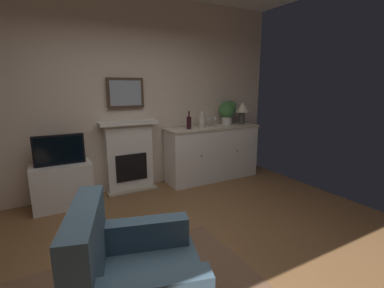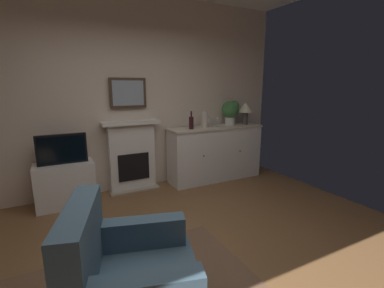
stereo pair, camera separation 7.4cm
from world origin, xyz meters
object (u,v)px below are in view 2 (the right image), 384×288
Objects in this scene: sideboard_cabinet at (215,153)px; table_lamp at (245,109)px; potted_plant_small at (231,111)px; vase_decorative at (205,120)px; tv_cabinet at (66,184)px; framed_picture at (128,93)px; wine_bottle at (191,122)px; tv_set at (62,149)px; armchair at (128,281)px; wine_glass_left at (211,120)px; wine_glass_center at (218,120)px; fireplace_unit at (132,156)px.

table_lamp is (0.63, 0.00, 0.75)m from sideboard_cabinet.
table_lamp is 0.93× the size of potted_plant_small.
vase_decorative is 0.60m from potted_plant_small.
table_lamp reaches higher than tv_cabinet.
framed_picture is 1.08m from wine_bottle.
tv_set reaches higher than armchair.
wine_glass_left is (1.34, -0.21, -0.46)m from framed_picture.
armchair is (-2.05, -2.35, -0.68)m from wine_glass_left.
vase_decorative is at bearing -176.72° from table_lamp.
tv_cabinet is (-1.90, 0.06, -0.74)m from wine_bottle.
tv_cabinet is at bearing 179.64° from sideboard_cabinet.
sideboard_cabinet is 10.16× the size of wine_glass_center.
wine_bottle is at bearing -16.25° from framed_picture.
table_lamp is 1.42× the size of vase_decorative.
tv_set is (-0.98, -0.23, -0.71)m from framed_picture.
tv_set is at bearing -179.44° from wine_glass_left.
wine_glass_center is at bearing -9.72° from framed_picture.
wine_bottle is 2.05m from tv_cabinet.
framed_picture reaches higher than vase_decorative.
framed_picture is at bearing 13.31° from tv_set.
tv_set is (-2.40, -0.01, 0.33)m from sideboard_cabinet.
table_lamp is at bearing 3.28° from vase_decorative.
sideboard_cabinet is 5.78× the size of wine_bottle.
armchair is (-2.47, -2.38, -0.81)m from potted_plant_small.
wine_glass_left is 0.17× the size of armchair.
wine_bottle is 2.89m from armchair.
armchair is (0.27, -2.35, 0.08)m from tv_cabinet.
potted_plant_small reaches higher than wine_glass_left.
fireplace_unit reaches higher than tv_set.
table_lamp is at bearing 2.47° from wine_bottle.
wine_glass_left is at bearing 159.79° from wine_glass_center.
fireplace_unit is 1.08m from wine_bottle.
wine_glass_center is 3.23m from armchair.
framed_picture reaches higher than tv_set.
wine_bottle reaches higher than sideboard_cabinet.
vase_decorative reaches higher than fireplace_unit.
tv_set is 2.77m from potted_plant_small.
wine_glass_left is 2.33m from tv_set.
vase_decorative is at bearing -168.56° from sideboard_cabinet.
wine_glass_left is at bearing 178.82° from table_lamp.
fireplace_unit is at bearing 172.90° from sideboard_cabinet.
tv_set is at bearing 178.89° from vase_decorative.
armchair is at bearing -129.43° from vase_decorative.
wine_glass_left is at bearing -175.82° from potted_plant_small.
tv_set is at bearing -179.80° from sideboard_cabinet.
fireplace_unit is at bearing 175.06° from table_lamp.
armchair is (-2.13, -2.34, -0.09)m from sideboard_cabinet.
wine_glass_center is at bearing 5.00° from vase_decorative.
tv_cabinet is at bearing -167.99° from framed_picture.
fireplace_unit is at bearing 172.03° from wine_glass_center.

